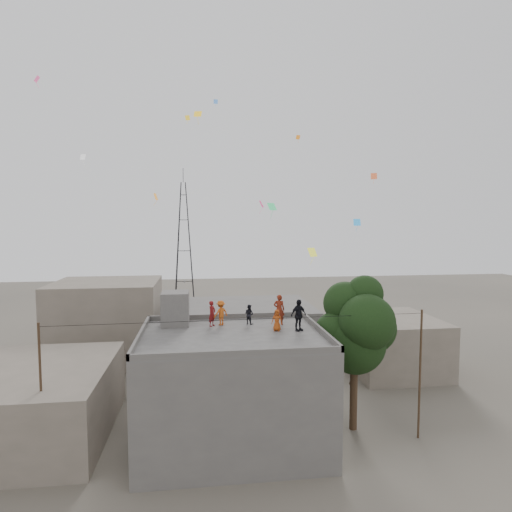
# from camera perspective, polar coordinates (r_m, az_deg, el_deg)

# --- Properties ---
(ground) EXTENTS (140.00, 140.00, 0.00)m
(ground) POSITION_cam_1_polar(r_m,az_deg,el_deg) (26.12, -3.13, -23.43)
(ground) COLOR #4F4940
(ground) RESTS_ON ground
(main_building) EXTENTS (10.00, 8.00, 6.10)m
(main_building) POSITION_cam_1_polar(r_m,az_deg,el_deg) (24.84, -3.16, -17.20)
(main_building) COLOR #54514E
(main_building) RESTS_ON ground
(parapet) EXTENTS (10.00, 8.00, 0.30)m
(parapet) POSITION_cam_1_polar(r_m,az_deg,el_deg) (23.85, -3.20, -10.04)
(parapet) COLOR #54514E
(parapet) RESTS_ON main_building
(stair_head_box) EXTENTS (1.60, 1.80, 2.00)m
(stair_head_box) POSITION_cam_1_polar(r_m,az_deg,el_deg) (26.17, -10.70, -6.89)
(stair_head_box) COLOR #54514E
(stair_head_box) RESTS_ON main_building
(neighbor_west) EXTENTS (8.00, 10.00, 4.00)m
(neighbor_west) POSITION_cam_1_polar(r_m,az_deg,el_deg) (28.58, -27.16, -16.99)
(neighbor_west) COLOR #685E52
(neighbor_west) RESTS_ON ground
(neighbor_north) EXTENTS (12.00, 9.00, 5.00)m
(neighbor_north) POSITION_cam_1_polar(r_m,az_deg,el_deg) (38.46, -1.75, -10.16)
(neighbor_north) COLOR #54514E
(neighbor_north) RESTS_ON ground
(neighbor_northwest) EXTENTS (9.00, 8.00, 7.00)m
(neighbor_northwest) POSITION_cam_1_polar(r_m,az_deg,el_deg) (40.83, -19.23, -8.10)
(neighbor_northwest) COLOR #685E52
(neighbor_northwest) RESTS_ON ground
(neighbor_east) EXTENTS (7.00, 8.00, 4.40)m
(neighbor_east) POSITION_cam_1_polar(r_m,az_deg,el_deg) (37.92, 17.62, -11.06)
(neighbor_east) COLOR #685E52
(neighbor_east) RESTS_ON ground
(tree) EXTENTS (4.90, 4.60, 9.10)m
(tree) POSITION_cam_1_polar(r_m,az_deg,el_deg) (26.03, 13.31, -9.24)
(tree) COLOR black
(tree) RESTS_ON ground
(utility_line) EXTENTS (20.12, 0.62, 7.40)m
(utility_line) POSITION_cam_1_polar(r_m,az_deg,el_deg) (23.44, -1.66, -16.52)
(utility_line) COLOR black
(utility_line) RESTS_ON ground
(transmission_tower) EXTENTS (2.97, 2.97, 20.01)m
(transmission_tower) POSITION_cam_1_polar(r_m,az_deg,el_deg) (63.14, -9.58, 1.56)
(transmission_tower) COLOR black
(transmission_tower) RESTS_ON ground
(person_red_adult) EXTENTS (0.74, 0.56, 1.83)m
(person_red_adult) POSITION_cam_1_polar(r_m,az_deg,el_deg) (25.85, 3.10, -7.16)
(person_red_adult) COLOR maroon
(person_red_adult) RESTS_ON main_building
(person_orange_child) EXTENTS (0.70, 0.60, 1.22)m
(person_orange_child) POSITION_cam_1_polar(r_m,az_deg,el_deg) (24.47, 2.80, -8.55)
(person_orange_child) COLOR #A84213
(person_orange_child) RESTS_ON main_building
(person_dark_child) EXTENTS (0.73, 0.72, 1.19)m
(person_dark_child) POSITION_cam_1_polar(r_m,az_deg,el_deg) (26.05, -0.93, -7.77)
(person_dark_child) COLOR black
(person_dark_child) RESTS_ON main_building
(person_dark_adult) EXTENTS (1.14, 0.85, 1.80)m
(person_dark_adult) POSITION_cam_1_polar(r_m,az_deg,el_deg) (24.52, 5.68, -7.85)
(person_dark_adult) COLOR black
(person_dark_adult) RESTS_ON main_building
(person_orange_adult) EXTENTS (1.10, 0.97, 1.48)m
(person_orange_adult) POSITION_cam_1_polar(r_m,az_deg,el_deg) (25.84, -4.71, -7.56)
(person_orange_adult) COLOR #C05215
(person_orange_adult) RESTS_ON main_building
(person_red_child) EXTENTS (0.61, 0.65, 1.50)m
(person_red_child) POSITION_cam_1_polar(r_m,az_deg,el_deg) (25.63, -5.88, -7.65)
(person_red_child) COLOR maroon
(person_red_child) RESTS_ON main_building
(kites) EXTENTS (22.66, 15.50, 12.62)m
(kites) POSITION_cam_1_polar(r_m,az_deg,el_deg) (29.92, -1.85, 10.89)
(kites) COLOR orange
(kites) RESTS_ON ground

